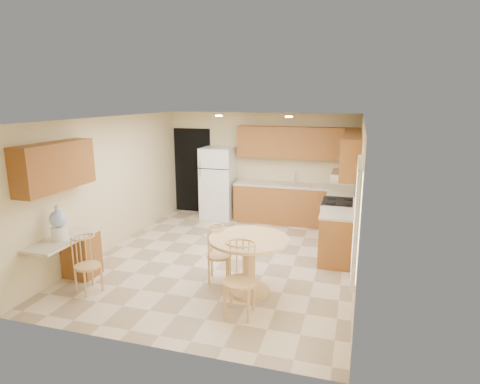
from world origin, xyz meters
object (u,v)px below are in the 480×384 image
(refrigerator, at_px, (218,183))
(water_crock, at_px, (59,224))
(chair_table_a, at_px, (217,250))
(stove, at_px, (338,224))
(dining_table, at_px, (249,257))
(chair_desk, at_px, (83,261))
(chair_table_b, at_px, (237,276))

(refrigerator, height_order, water_crock, refrigerator)
(refrigerator, distance_m, chair_table_a, 3.57)
(stove, xyz_separation_m, dining_table, (-1.17, -2.31, 0.09))
(refrigerator, bearing_deg, chair_desk, -98.04)
(dining_table, bearing_deg, chair_desk, -162.81)
(chair_desk, bearing_deg, water_crock, -78.64)
(refrigerator, bearing_deg, chair_table_b, -67.71)
(chair_table_a, xyz_separation_m, chair_table_b, (0.60, -0.91, 0.07))
(water_crock, bearing_deg, refrigerator, 75.82)
(chair_desk, bearing_deg, chair_table_b, 112.18)
(chair_table_b, height_order, water_crock, water_crock)
(stove, bearing_deg, chair_desk, -138.94)
(chair_table_a, height_order, water_crock, water_crock)
(stove, relative_size, water_crock, 2.09)
(stove, bearing_deg, chair_table_a, -128.67)
(chair_desk, bearing_deg, refrigerator, -165.06)
(chair_table_b, bearing_deg, refrigerator, -69.33)
(chair_desk, xyz_separation_m, water_crock, (-0.45, 0.09, 0.49))
(refrigerator, bearing_deg, water_crock, -104.18)
(dining_table, relative_size, water_crock, 2.23)
(dining_table, relative_size, chair_table_a, 1.31)
(stove, bearing_deg, refrigerator, 157.01)
(chair_table_a, xyz_separation_m, water_crock, (-2.20, -0.79, 0.46))
(chair_table_a, bearing_deg, dining_table, 62.33)
(dining_table, distance_m, chair_table_b, 0.75)
(chair_desk, bearing_deg, chair_table_a, 139.56)
(refrigerator, relative_size, dining_table, 1.46)
(refrigerator, bearing_deg, dining_table, -64.25)
(refrigerator, relative_size, chair_desk, 1.99)
(dining_table, bearing_deg, refrigerator, 115.75)
(dining_table, height_order, chair_table_b, chair_table_b)
(chair_table_b, distance_m, chair_desk, 2.36)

